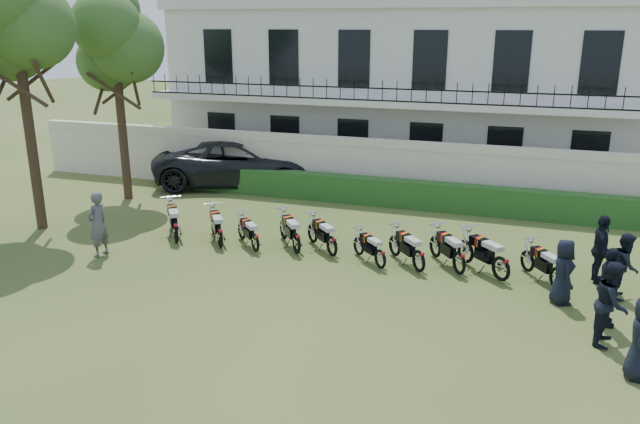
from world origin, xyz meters
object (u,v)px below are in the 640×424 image
object	(u,v)px
motorcycle_4	(332,241)
motorcycle_7	(459,258)
tree_west_mid	(15,15)
motorcycle_3	(296,238)
motorcycle_0	(176,227)
motorcycle_6	(419,256)
officer_3	(563,272)
motorcycle_9	(558,273)
inspector	(98,224)
tree_west_near	(115,39)
officer_5	(600,249)
motorcycle_1	(220,233)
officer_1	(612,303)
officer_2	(608,287)
motorcycle_5	(380,254)
suv	(239,163)
officer_4	(625,266)
motorcycle_8	(501,263)
motorcycle_2	(255,238)

from	to	relation	value
motorcycle_4	motorcycle_7	size ratio (longest dim) A/B	0.85
tree_west_mid	motorcycle_4	distance (m)	11.58
motorcycle_3	motorcycle_0	bearing A→B (deg)	146.91
motorcycle_6	officer_3	size ratio (longest dim) A/B	0.94
motorcycle_9	inspector	distance (m)	12.52
tree_west_mid	motorcycle_4	xyz separation A→B (m)	(9.77, 0.52, -6.19)
tree_west_near	motorcycle_3	world-z (taller)	tree_west_near
tree_west_mid	motorcycle_4	bearing A→B (deg)	3.02
officer_5	tree_west_mid	bearing A→B (deg)	87.48
motorcycle_0	motorcycle_1	world-z (taller)	motorcycle_0
officer_1	officer_2	xyz separation A→B (m)	(0.00, 0.87, 0.00)
tree_west_mid	officer_3	distance (m)	16.95
motorcycle_5	officer_3	bearing A→B (deg)	-54.47
suv	officer_3	distance (m)	14.57
officer_2	motorcycle_6	bearing A→B (deg)	65.39
motorcycle_0	motorcycle_4	size ratio (longest dim) A/B	1.23
motorcycle_4	officer_4	distance (m)	7.55
motorcycle_0	motorcycle_7	bearing A→B (deg)	-35.01
motorcycle_3	motorcycle_8	bearing A→B (deg)	-39.51
officer_5	officer_1	bearing A→B (deg)	173.24
motorcycle_7	suv	world-z (taller)	suv
officer_1	officer_4	world-z (taller)	officer_1
tree_west_mid	officer_4	distance (m)	18.28
motorcycle_2	officer_1	size ratio (longest dim) A/B	0.72
motorcycle_2	officer_5	xyz separation A→B (m)	(9.28, 0.82, 0.47)
motorcycle_6	motorcycle_7	size ratio (longest dim) A/B	0.91
inspector	motorcycle_8	bearing A→B (deg)	105.18
motorcycle_5	officer_2	xyz separation A→B (m)	(5.47, -1.61, 0.48)
motorcycle_1	officer_4	xyz separation A→B (m)	(10.90, 0.06, 0.32)
tree_west_near	motorcycle_7	distance (m)	14.44
motorcycle_2	motorcycle_6	xyz separation A→B (m)	(4.80, -0.02, 0.04)
motorcycle_5	inspector	world-z (taller)	inspector
motorcycle_7	officer_4	xyz separation A→B (m)	(3.93, -0.13, 0.32)
motorcycle_4	officer_5	xyz separation A→B (m)	(7.05, 0.46, 0.43)
motorcycle_0	motorcycle_2	bearing A→B (deg)	-34.77
motorcycle_2	officer_2	distance (m)	9.40
tree_west_near	motorcycle_9	xyz separation A→B (m)	(15.32, -3.93, -5.42)
tree_west_near	motorcycle_3	xyz separation A→B (m)	(8.24, -3.62, -5.39)
motorcycle_8	inspector	bearing A→B (deg)	143.98
tree_west_mid	motorcycle_7	size ratio (longest dim) A/B	5.34
tree_west_near	motorcycle_6	bearing A→B (deg)	-18.08
motorcycle_9	officer_5	xyz separation A→B (m)	(1.00, 0.91, 0.44)
motorcycle_2	officer_4	size ratio (longest dim) A/B	0.80
tree_west_near	motorcycle_1	size ratio (longest dim) A/B	4.86
suv	officer_1	xyz separation A→B (m)	(13.14, -9.64, -0.04)
suv	officer_4	world-z (taller)	suv
motorcycle_3	officer_4	bearing A→B (deg)	-39.06
motorcycle_1	officer_3	size ratio (longest dim) A/B	1.02
motorcycle_1	officer_3	world-z (taller)	officer_3
suv	officer_2	size ratio (longest dim) A/B	3.75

